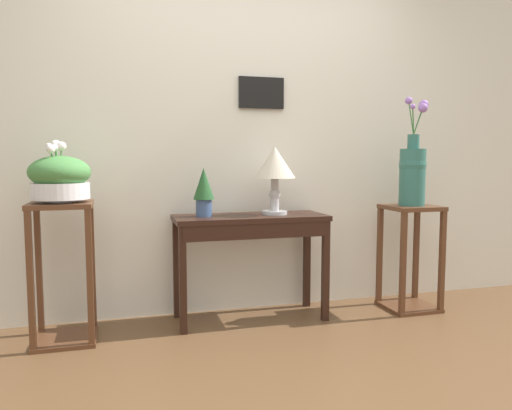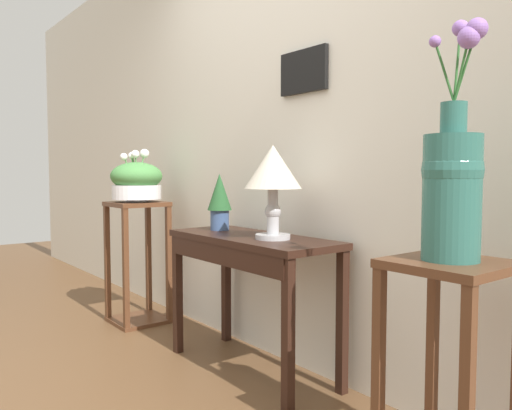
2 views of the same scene
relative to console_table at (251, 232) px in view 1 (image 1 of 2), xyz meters
name	(u,v)px [view 1 (image 1 of 2)]	position (x,y,z in m)	size (l,w,h in m)	color
ground_plane	(314,402)	(-0.02, -1.19, -0.63)	(12.00, 12.00, 0.01)	brown
back_wall_with_art	(237,121)	(-0.02, 0.32, 0.78)	(9.00, 0.13, 2.80)	silver
console_table	(251,232)	(0.00, 0.00, 0.00)	(1.05, 0.41, 0.74)	black
table_lamp	(275,166)	(0.18, 0.02, 0.45)	(0.29, 0.29, 0.47)	#B7B7BC
potted_plant_on_console	(204,190)	(-0.32, 0.04, 0.30)	(0.14, 0.14, 0.33)	#3D5684
pedestal_stand_left	(63,273)	(-1.21, -0.07, -0.19)	(0.37, 0.37, 0.86)	#56331E
planter_bowl_wide_left	(60,178)	(-1.21, -0.07, 0.39)	(0.36, 0.36, 0.37)	silver
pedestal_stand_right	(410,258)	(1.21, -0.07, -0.23)	(0.37, 0.37, 0.78)	#56331E
flower_vase_tall_right	(413,170)	(1.21, -0.07, 0.42)	(0.21, 0.20, 0.79)	#2D665B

